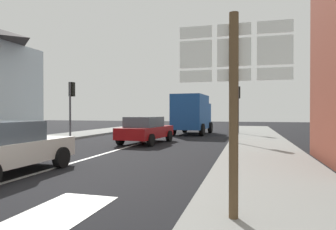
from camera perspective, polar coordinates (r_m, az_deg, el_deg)
The scene contains 12 objects.
ground_plane at distance 16.49m, azimuth -5.34°, elevation -5.46°, with size 80.00×80.00×0.00m, color black.
sidewalk_right at distance 13.49m, azimuth 17.67°, elevation -6.52°, with size 3.18×44.00×0.14m, color gray.
sidewalk_left at distance 18.08m, azimuth -26.95°, elevation -4.77°, with size 3.18×44.00×0.14m, color gray.
lane_centre_stripe at distance 12.84m, azimuth -11.62°, elevation -7.15°, with size 0.16×12.00×0.01m, color silver.
lane_turn_arrow at distance 5.63m, azimuth -20.30°, elevation -17.22°, with size 1.20×2.20×0.01m, color silver.
sedan_near at distance 9.24m, azimuth -29.42°, elevation -5.50°, with size 1.97×4.20×1.47m.
sedan_far at distance 16.45m, azimuth -4.34°, elevation -2.82°, with size 2.25×4.34×1.47m.
delivery_truck at distance 23.25m, azimuth 4.66°, elevation 0.35°, with size 2.70×5.10×3.05m.
route_sign_post at distance 4.53m, azimuth 12.55°, elevation 4.11°, with size 1.66×0.14×3.20m.
traffic_light_near_left at distance 19.70m, azimuth -18.11°, elevation 3.31°, with size 0.30×0.49×3.63m.
traffic_light_far_right at distance 22.95m, azimuth 13.37°, elevation 2.99°, with size 0.30×0.49×3.66m.
traffic_light_near_right at distance 16.03m, azimuth 12.65°, elevation 4.07°, with size 0.30×0.49×3.66m.
Camera 1 is at (5.72, -5.37, 1.72)m, focal length 31.65 mm.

